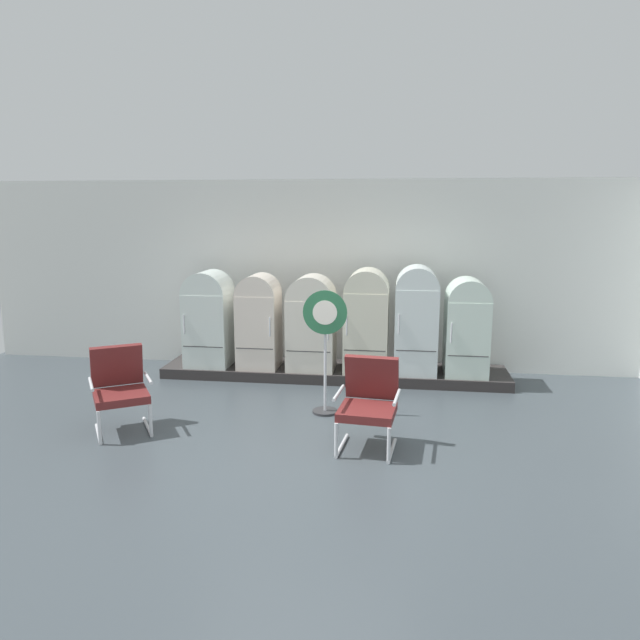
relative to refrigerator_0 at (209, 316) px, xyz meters
The scene contains 12 objects.
ground 3.61m from the refrigerator_0, 56.78° to the right, with size 12.00×10.00×0.05m, color #3A4247.
back_wall 2.13m from the refrigerator_0, 21.40° to the left, with size 11.76×0.12×2.97m.
display_plinth 2.09m from the refrigerator_0, ahead, with size 5.17×0.95×0.15m, color #2E2A2A.
refrigerator_0 is the anchor object (origin of this frame).
refrigerator_1 0.79m from the refrigerator_0, ahead, with size 0.60×0.64×1.42m.
refrigerator_2 1.58m from the refrigerator_0, ahead, with size 0.70×0.63×1.41m.
refrigerator_3 2.40m from the refrigerator_0, ahead, with size 0.64×0.71×1.51m.
refrigerator_4 3.12m from the refrigerator_0, ahead, with size 0.61×0.73×1.56m.
refrigerator_5 3.84m from the refrigerator_0, ahead, with size 0.61×0.71×1.40m.
armchair_left 2.40m from the refrigerator_0, 97.26° to the right, with size 0.86×0.89×0.97m.
armchair_right 3.58m from the refrigerator_0, 43.66° to the right, with size 0.70×0.74×0.97m.
sign_stand 2.48m from the refrigerator_0, 36.97° to the right, with size 0.54×0.32×1.56m.
Camera 1 is at (0.96, -5.51, 2.55)m, focal length 32.80 mm.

